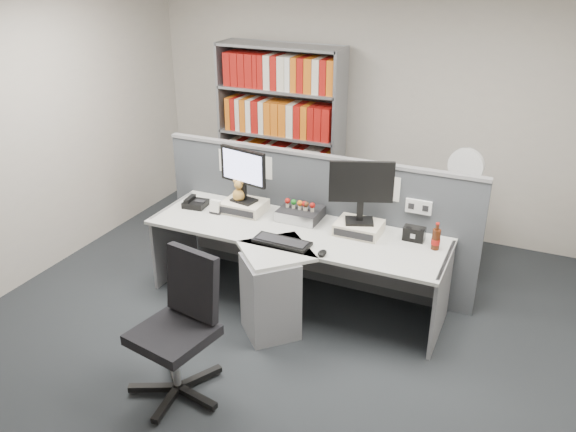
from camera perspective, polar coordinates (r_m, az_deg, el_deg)
The scene contains 21 objects.
ground at distance 4.82m, azimuth -3.27°, elevation -12.99°, with size 5.50×5.50×0.00m, color #272B2E.
room_shell at distance 3.99m, azimuth -3.88°, elevation 7.85°, with size 5.04×5.54×2.72m.
partition at distance 5.46m, azimuth 2.64°, elevation -0.21°, with size 3.00×0.08×1.27m.
desk at distance 5.01m, azimuth -0.26°, elevation -5.07°, with size 2.60×1.20×0.72m.
monitor_riser_left at distance 5.41m, azimuth -4.27°, elevation 0.94°, with size 0.38×0.31×0.10m.
monitor_riser_right at distance 5.02m, azimuth 6.86°, elevation -1.14°, with size 0.38×0.31×0.10m.
monitor_left at distance 5.28m, azimuth -4.37°, elevation 4.40°, with size 0.49×0.20×0.50m.
monitor_right at distance 4.87m, azimuth 7.08°, elevation 2.82°, with size 0.51×0.24×0.54m.
desktop_pc at distance 5.26m, azimuth 1.22°, elevation 0.24°, with size 0.36×0.33×0.10m.
figurines at distance 5.20m, azimuth 1.23°, elevation 1.16°, with size 0.29×0.05×0.09m.
keyboard at distance 4.83m, azimuth -0.59°, elevation -2.52°, with size 0.49×0.20×0.03m.
mouse at distance 4.65m, azimuth 3.33°, elevation -3.60°, with size 0.07×0.11×0.04m, color black.
desk_phone at distance 5.57m, azimuth -8.97°, elevation 1.23°, with size 0.22×0.21×0.09m.
desk_calendar at distance 5.40m, azimuth -7.01°, elevation 0.80°, with size 0.11×0.08×0.13m.
plush_toy at distance 5.37m, azimuth -4.78°, elevation 2.31°, with size 0.12×0.12×0.21m.
speaker at distance 4.97m, azimuth 12.11°, elevation -1.69°, with size 0.18×0.10×0.12m, color black.
cola_bottle at distance 4.86m, azimuth 14.12°, elevation -2.20°, with size 0.07×0.07×0.23m.
shelving_unit at distance 6.70m, azimuth -0.71°, elevation 7.61°, with size 1.41×0.40×2.00m.
filing_cabinet at distance 5.98m, azimuth 16.00°, elevation -2.04°, with size 0.45×0.61×0.70m.
desk_fan at distance 5.71m, azimuth 16.81°, elevation 4.29°, with size 0.34×0.20×0.57m.
office_chair at distance 4.22m, azimuth -10.33°, elevation -10.15°, with size 0.69×0.68×1.04m.
Camera 1 is at (1.81, -3.36, 2.94)m, focal length 36.75 mm.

